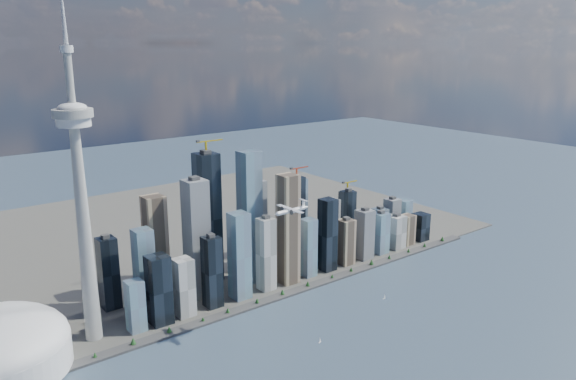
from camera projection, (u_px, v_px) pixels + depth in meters
ground at (371, 360)px, 823.53m from camera, size 4000.00×4000.00×0.00m
seawall at (271, 299)px, 1013.90m from camera, size 1100.00×22.00×4.00m
land at (161, 235)px, 1357.59m from camera, size 1400.00×900.00×3.00m
shoreline_trees at (271, 296)px, 1012.18m from camera, size 960.53×7.20×8.80m
skyscraper_cluster at (269, 236)px, 1094.24m from camera, size 736.00×142.00×276.67m
needle_tower at (81, 194)px, 822.24m from camera, size 56.00×56.00×550.50m
airplane at (291, 210)px, 846.89m from camera, size 64.43×56.87×15.75m
sailboat_west at (320, 341)px, 871.27m from camera, size 6.35×3.63×8.97m
sailboat_east at (384, 297)px, 1020.19m from camera, size 7.19×2.21×9.98m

